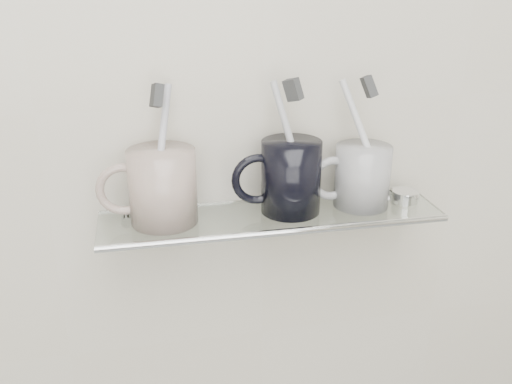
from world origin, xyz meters
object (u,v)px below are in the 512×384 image
object	(u,v)px
shelf_glass	(272,216)
mug_right	(362,176)
mug_left	(163,186)
mug_center	(291,177)

from	to	relation	value
shelf_glass	mug_right	bearing A→B (deg)	2.05
shelf_glass	mug_left	size ratio (longest dim) A/B	4.71
mug_right	shelf_glass	bearing A→B (deg)	-163.35
mug_left	shelf_glass	bearing A→B (deg)	-24.83
shelf_glass	mug_left	bearing A→B (deg)	178.15
shelf_glass	mug_center	distance (m)	0.07
mug_left	mug_center	bearing A→B (deg)	-22.99
shelf_glass	mug_center	xyz separation A→B (m)	(0.03, 0.00, 0.06)
shelf_glass	mug_right	world-z (taller)	mug_right
mug_center	mug_right	world-z (taller)	mug_center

